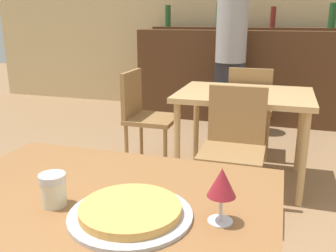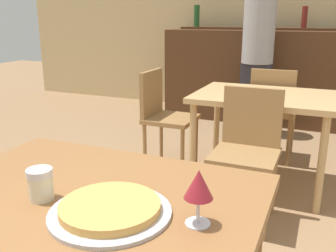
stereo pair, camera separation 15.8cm
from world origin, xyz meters
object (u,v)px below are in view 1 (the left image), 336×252
object	(u,v)px
wine_glass	(222,184)
cheese_shaker	(53,190)
pizza_tray	(130,212)
person_standing	(231,53)
chair_far_side_front	(234,142)
chair_far_side_back	(250,105)
chair_far_side_left	(144,112)

from	to	relation	value
wine_glass	cheese_shaker	bearing A→B (deg)	-174.03
pizza_tray	person_standing	bearing A→B (deg)	93.34
chair_far_side_front	chair_far_side_back	xyz separation A→B (m)	(-0.00, 1.11, 0.00)
cheese_shaker	wine_glass	bearing A→B (deg)	5.97
person_standing	chair_far_side_back	bearing A→B (deg)	-69.16
chair_far_side_left	person_standing	distance (m)	1.51
chair_far_side_back	wine_glass	world-z (taller)	wine_glass
chair_far_side_front	pizza_tray	size ratio (longest dim) A/B	2.42
pizza_tray	cheese_shaker	bearing A→B (deg)	-179.58
wine_glass	chair_far_side_front	bearing A→B (deg)	95.53
chair_far_side_front	chair_far_side_left	world-z (taller)	same
chair_far_side_front	chair_far_side_back	bearing A→B (deg)	90.00
chair_far_side_front	wine_glass	bearing A→B (deg)	-84.47
chair_far_side_back	pizza_tray	distance (m)	2.59
cheese_shaker	wine_glass	world-z (taller)	wine_glass
cheese_shaker	wine_glass	xyz separation A→B (m)	(0.49, 0.05, 0.06)
chair_far_side_left	chair_far_side_front	bearing A→B (deg)	-123.74
chair_far_side_front	chair_far_side_left	size ratio (longest dim) A/B	1.00
chair_far_side_front	chair_far_side_back	distance (m)	1.11
chair_far_side_left	pizza_tray	xyz separation A→B (m)	(0.72, -2.01, 0.25)
chair_far_side_left	person_standing	bearing A→B (deg)	-21.16
chair_far_side_front	pizza_tray	world-z (taller)	chair_far_side_front
wine_glass	pizza_tray	bearing A→B (deg)	-168.59
chair_far_side_left	wine_glass	xyz separation A→B (m)	(0.97, -1.96, 0.35)
chair_far_side_back	person_standing	world-z (taller)	person_standing
chair_far_side_front	cheese_shaker	distance (m)	1.53
cheese_shaker	wine_glass	distance (m)	0.50
chair_far_side_front	person_standing	size ratio (longest dim) A/B	0.51
cheese_shaker	chair_far_side_front	bearing A→B (deg)	76.27
pizza_tray	person_standing	size ratio (longest dim) A/B	0.21
chair_far_side_back	chair_far_side_left	world-z (taller)	same
cheese_shaker	person_standing	size ratio (longest dim) A/B	0.06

